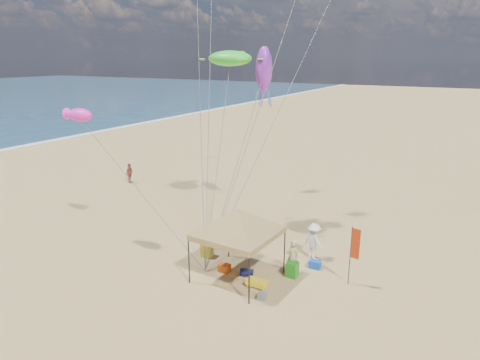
{
  "coord_description": "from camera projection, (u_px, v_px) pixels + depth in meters",
  "views": [
    {
      "loc": [
        10.01,
        -14.68,
        9.89
      ],
      "look_at": [
        0.0,
        3.0,
        4.0
      ],
      "focal_mm": 32.1,
      "sensor_mm": 36.0,
      "label": 1
    }
  ],
  "objects": [
    {
      "name": "ground",
      "position": [
        208.0,
        279.0,
        19.76
      ],
      "size": [
        280.0,
        280.0,
        0.0
      ],
      "primitive_type": "plane",
      "color": "tan",
      "rests_on": "ground"
    },
    {
      "name": "canopy_tent",
      "position": [
        238.0,
        211.0,
        18.97
      ],
      "size": [
        6.37,
        6.37,
        3.93
      ],
      "color": "black",
      "rests_on": "ground"
    },
    {
      "name": "feather_flag",
      "position": [
        354.0,
        247.0,
        18.7
      ],
      "size": [
        0.42,
        0.11,
        2.8
      ],
      "color": "black",
      "rests_on": "ground"
    },
    {
      "name": "cooler_red",
      "position": [
        224.0,
        268.0,
        20.38
      ],
      "size": [
        0.54,
        0.38,
        0.38
      ],
      "primitive_type": "cube",
      "color": "#D34F10",
      "rests_on": "ground"
    },
    {
      "name": "cooler_blue",
      "position": [
        315.0,
        264.0,
        20.74
      ],
      "size": [
        0.54,
        0.38,
        0.38
      ],
      "primitive_type": "cube",
      "color": "#1544AF",
      "rests_on": "ground"
    },
    {
      "name": "bag_navy",
      "position": [
        247.0,
        272.0,
        19.99
      ],
      "size": [
        0.69,
        0.54,
        0.36
      ],
      "primitive_type": "cylinder",
      "rotation": [
        0.0,
        1.57,
        0.35
      ],
      "color": "#0E113E",
      "rests_on": "ground"
    },
    {
      "name": "bag_orange",
      "position": [
        241.0,
        237.0,
        23.92
      ],
      "size": [
        0.54,
        0.69,
        0.36
      ],
      "primitive_type": "cylinder",
      "rotation": [
        0.0,
        1.57,
        1.22
      ],
      "color": "orange",
      "rests_on": "ground"
    },
    {
      "name": "chair_green",
      "position": [
        292.0,
        269.0,
        19.91
      ],
      "size": [
        0.5,
        0.5,
        0.7
      ],
      "primitive_type": "cube",
      "color": "#208117",
      "rests_on": "ground"
    },
    {
      "name": "chair_yellow",
      "position": [
        207.0,
        250.0,
        21.9
      ],
      "size": [
        0.5,
        0.5,
        0.7
      ],
      "primitive_type": "cube",
      "color": "gold",
      "rests_on": "ground"
    },
    {
      "name": "crate_grey",
      "position": [
        262.0,
        296.0,
        18.09
      ],
      "size": [
        0.34,
        0.3,
        0.28
      ],
      "primitive_type": "cube",
      "color": "slate",
      "rests_on": "ground"
    },
    {
      "name": "beach_cart",
      "position": [
        257.0,
        283.0,
        19.06
      ],
      "size": [
        0.9,
        0.5,
        0.24
      ],
      "primitive_type": "cube",
      "color": "yellow",
      "rests_on": "ground"
    },
    {
      "name": "person_near_a",
      "position": [
        292.0,
        257.0,
        20.12
      ],
      "size": [
        0.71,
        0.7,
        1.65
      ],
      "primitive_type": "imported",
      "rotation": [
        0.0,
        0.0,
        3.92
      ],
      "color": "tan",
      "rests_on": "ground"
    },
    {
      "name": "person_near_b",
      "position": [
        238.0,
        228.0,
        23.36
      ],
      "size": [
        1.09,
        1.1,
        1.79
      ],
      "primitive_type": "imported",
      "rotation": [
        0.0,
        0.0,
        0.8
      ],
      "color": "#343D47",
      "rests_on": "ground"
    },
    {
      "name": "person_near_c",
      "position": [
        314.0,
        241.0,
        21.52
      ],
      "size": [
        1.38,
        1.1,
        1.87
      ],
      "primitive_type": "imported",
      "rotation": [
        0.0,
        0.0,
        2.76
      ],
      "color": "silver",
      "rests_on": "ground"
    },
    {
      "name": "person_far_a",
      "position": [
        130.0,
        173.0,
        34.49
      ],
      "size": [
        0.62,
        1.02,
        1.62
      ],
      "primitive_type": "imported",
      "rotation": [
        0.0,
        0.0,
        1.82
      ],
      "color": "#9C453C",
      "rests_on": "ground"
    },
    {
      "name": "turtle_kite",
      "position": [
        230.0,
        58.0,
        23.7
      ],
      "size": [
        2.85,
        2.43,
        0.85
      ],
      "primitive_type": "ellipsoid",
      "rotation": [
        0.0,
        0.0,
        0.16
      ],
      "color": "#31E232",
      "rests_on": "ground"
    },
    {
      "name": "fish_kite",
      "position": [
        80.0,
        115.0,
        21.82
      ],
      "size": [
        1.68,
        1.05,
        0.7
      ],
      "primitive_type": "ellipsoid",
      "rotation": [
        0.0,
        0.0,
        -0.18
      ],
      "color": "#FF28CC",
      "rests_on": "ground"
    },
    {
      "name": "squid_kite",
      "position": [
        264.0,
        69.0,
        24.19
      ],
      "size": [
        1.12,
        1.12,
        2.5
      ],
      "primitive_type": "ellipsoid",
      "rotation": [
        0.0,
        0.0,
        0.18
      ],
      "color": "purple",
      "rests_on": "ground"
    }
  ]
}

